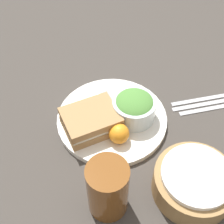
% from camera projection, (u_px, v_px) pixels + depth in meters
% --- Properties ---
extents(ground_plane, '(4.00, 4.00, 0.00)m').
position_uv_depth(ground_plane, '(112.00, 121.00, 0.80)').
color(ground_plane, '#3D3833').
extents(plate, '(0.28, 0.28, 0.02)m').
position_uv_depth(plate, '(112.00, 119.00, 0.80)').
color(plate, white).
rests_on(plate, ground_plane).
extents(sandwich, '(0.14, 0.12, 0.05)m').
position_uv_depth(sandwich, '(91.00, 120.00, 0.75)').
color(sandwich, '#A37A4C').
rests_on(sandwich, plate).
extents(salad_bowl, '(0.11, 0.11, 0.07)m').
position_uv_depth(salad_bowl, '(134.00, 107.00, 0.77)').
color(salad_bowl, silver).
rests_on(salad_bowl, plate).
extents(dressing_cup, '(0.07, 0.07, 0.03)m').
position_uv_depth(dressing_cup, '(113.00, 96.00, 0.82)').
color(dressing_cup, '#99999E').
rests_on(dressing_cup, plate).
extents(orange_wedge, '(0.05, 0.05, 0.05)m').
position_uv_depth(orange_wedge, '(119.00, 134.00, 0.73)').
color(orange_wedge, orange).
rests_on(orange_wedge, plate).
extents(drink_glass, '(0.08, 0.08, 0.14)m').
position_uv_depth(drink_glass, '(108.00, 189.00, 0.61)').
color(drink_glass, brown).
rests_on(drink_glass, ground_plane).
extents(bread_basket, '(0.17, 0.17, 0.07)m').
position_uv_depth(bread_basket, '(194.00, 182.00, 0.66)').
color(bread_basket, '#997547').
rests_on(bread_basket, ground_plane).
extents(fork, '(0.17, 0.07, 0.01)m').
position_uv_depth(fork, '(202.00, 99.00, 0.85)').
color(fork, '#B2B2B7').
rests_on(fork, ground_plane).
extents(knife, '(0.18, 0.07, 0.01)m').
position_uv_depth(knife, '(205.00, 104.00, 0.84)').
color(knife, '#B2B2B7').
rests_on(knife, ground_plane).
extents(spoon, '(0.15, 0.06, 0.01)m').
position_uv_depth(spoon, '(207.00, 109.00, 0.83)').
color(spoon, '#B2B2B7').
rests_on(spoon, ground_plane).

